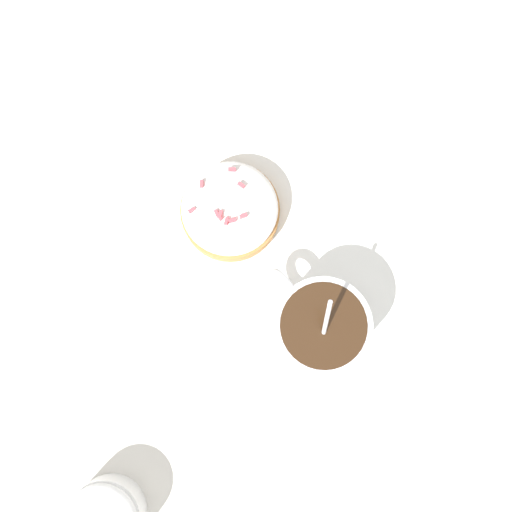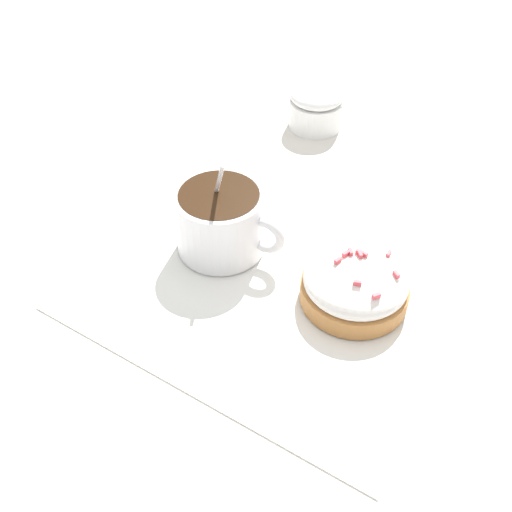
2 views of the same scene
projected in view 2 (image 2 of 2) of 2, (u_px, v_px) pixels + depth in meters
ground_plane at (279, 279)px, 0.57m from camera, size 3.00×3.00×0.00m
paper_napkin at (279, 278)px, 0.57m from camera, size 0.33×0.30×0.00m
coffee_cup at (221, 219)px, 0.57m from camera, size 0.11×0.09×0.11m
frosted_pastry at (355, 284)px, 0.53m from camera, size 0.10×0.10×0.05m
sugar_bowl at (316, 107)px, 0.75m from camera, size 0.07×0.07×0.05m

